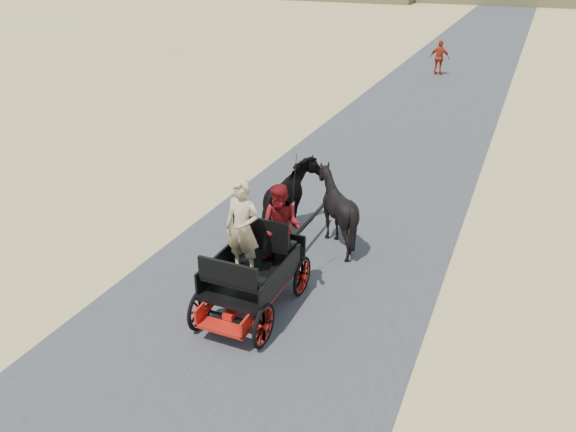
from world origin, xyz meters
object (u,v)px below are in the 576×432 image
at_px(carriage, 253,292).
at_px(pedestrian, 440,58).
at_px(horse_left, 290,201).
at_px(horse_right, 336,209).

xyz_separation_m(carriage, pedestrian, (-0.53, 22.23, 0.50)).
xyz_separation_m(carriage, horse_left, (-0.55, 3.00, 0.49)).
distance_m(carriage, horse_left, 3.09).
bearing_deg(pedestrian, carriage, 95.02).
height_order(horse_left, pedestrian, pedestrian).
distance_m(horse_left, pedestrian, 19.23).
bearing_deg(horse_right, carriage, 79.61).
height_order(horse_right, pedestrian, pedestrian).
height_order(carriage, horse_right, horse_right).
relative_size(carriage, pedestrian, 1.39).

